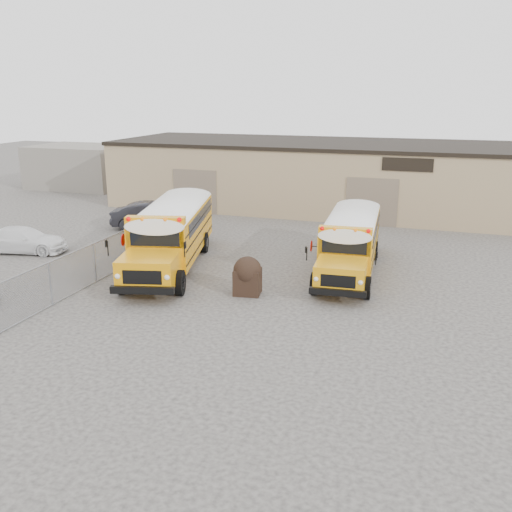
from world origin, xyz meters
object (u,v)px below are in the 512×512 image
(tarp_bundle, at_px, (247,275))
(car_white, at_px, (24,240))
(car_dark, at_px, (152,216))
(school_bus_left, at_px, (194,203))
(school_bus_right, at_px, (360,213))

(tarp_bundle, xyz_separation_m, car_white, (-13.25, 2.31, -0.17))
(tarp_bundle, bearing_deg, car_dark, 135.73)
(tarp_bundle, xyz_separation_m, car_dark, (-9.40, 9.17, -0.02))
(school_bus_left, height_order, school_bus_right, school_bus_left)
(car_dark, bearing_deg, school_bus_left, -107.80)
(car_white, xyz_separation_m, car_dark, (3.84, 6.86, 0.15))
(school_bus_left, relative_size, school_bus_right, 1.15)
(school_bus_left, distance_m, car_dark, 3.07)
(tarp_bundle, height_order, car_dark, tarp_bundle)
(school_bus_left, relative_size, tarp_bundle, 6.71)
(school_bus_right, bearing_deg, car_white, -153.77)
(school_bus_right, relative_size, car_dark, 1.93)
(school_bus_left, bearing_deg, car_white, -135.21)
(school_bus_right, xyz_separation_m, tarp_bundle, (-3.02, -10.33, -0.74))
(car_white, bearing_deg, school_bus_left, -57.80)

